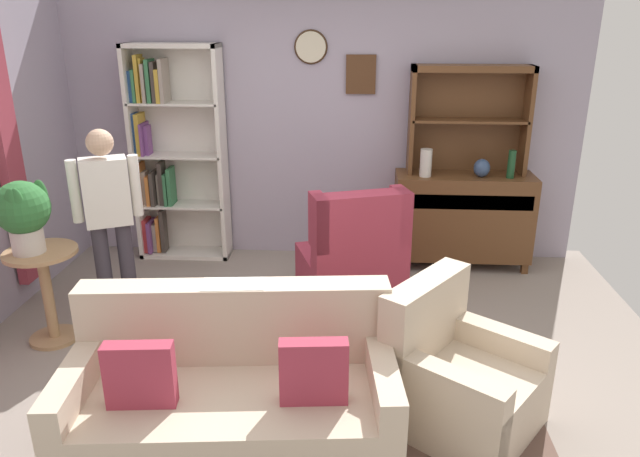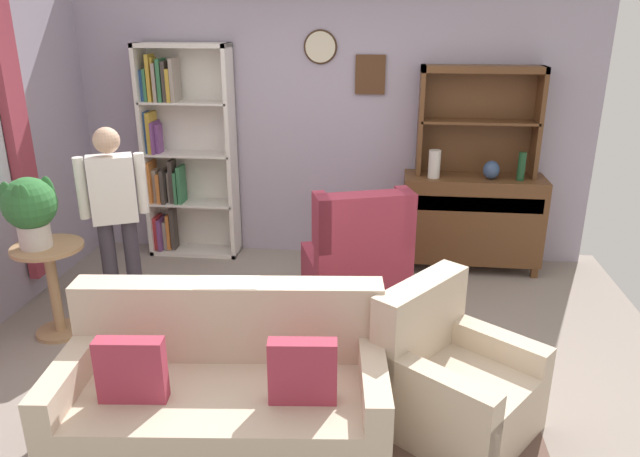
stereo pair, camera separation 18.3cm
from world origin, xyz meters
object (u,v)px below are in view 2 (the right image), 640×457
at_px(bookshelf, 181,152).
at_px(bottle_wine, 522,166).
at_px(potted_plant_small, 110,311).
at_px(plant_stand, 53,280).
at_px(book_stack, 262,295).
at_px(armchair_floral, 453,384).
at_px(vase_tall, 434,164).
at_px(person_reading, 115,210).
at_px(coffee_table, 271,312).
at_px(potted_plant_large, 30,207).
at_px(sideboard, 471,218).
at_px(sideboard_hutch, 480,106).
at_px(vase_round, 491,170).
at_px(couch_floral, 225,397).
at_px(wingback_chair, 357,263).

height_order(bookshelf, bottle_wine, bookshelf).
relative_size(bottle_wine, potted_plant_small, 0.90).
bearing_deg(plant_stand, book_stack, -2.29).
bearing_deg(armchair_floral, vase_tall, 89.96).
bearing_deg(person_reading, armchair_floral, -24.42).
bearing_deg(coffee_table, vase_tall, 54.57).
distance_m(potted_plant_large, book_stack, 1.79).
relative_size(sideboard, sideboard_hutch, 1.18).
bearing_deg(bookshelf, coffee_table, -56.58).
relative_size(sideboard_hutch, vase_tall, 4.25).
height_order(vase_tall, potted_plant_small, vase_tall).
relative_size(plant_stand, person_reading, 0.47).
height_order(sideboard, coffee_table, sideboard).
bearing_deg(sideboard_hutch, vase_round, -53.52).
xyz_separation_m(bookshelf, person_reading, (-0.08, -1.39, -0.15)).
height_order(bookshelf, couch_floral, bookshelf).
distance_m(armchair_floral, book_stack, 1.49).
height_order(sideboard_hutch, vase_round, sideboard_hutch).
height_order(bottle_wine, person_reading, person_reading).
height_order(sideboard, potted_plant_large, potted_plant_large).
height_order(sideboard, potted_plant_small, sideboard).
bearing_deg(couch_floral, wingback_chair, 70.56).
height_order(vase_round, bottle_wine, bottle_wine).
distance_m(sideboard_hutch, wingback_chair, 1.88).
xyz_separation_m(bottle_wine, book_stack, (-2.08, -1.64, -0.60)).
bearing_deg(person_reading, sideboard_hutch, 25.69).
relative_size(couch_floral, plant_stand, 2.55).
bearing_deg(book_stack, bookshelf, 122.73).
distance_m(wingback_chair, person_reading, 1.99).
bearing_deg(armchair_floral, coffee_table, 151.81).
xyz_separation_m(sideboard, sideboard_hutch, (0.00, 0.11, 1.05)).
distance_m(couch_floral, wingback_chair, 1.94).
bearing_deg(armchair_floral, wingback_chair, 113.16).
distance_m(sideboard, couch_floral, 3.24).
distance_m(bottle_wine, book_stack, 2.72).
xyz_separation_m(bookshelf, book_stack, (1.17, -1.82, -0.61)).
distance_m(vase_tall, person_reading, 2.83).
height_order(armchair_floral, potted_plant_small, armchair_floral).
height_order(couch_floral, plant_stand, couch_floral).
height_order(sideboard_hutch, plant_stand, sideboard_hutch).
relative_size(bookshelf, couch_floral, 1.12).
relative_size(vase_round, couch_floral, 0.09).
height_order(sideboard, sideboard_hutch, sideboard_hutch).
distance_m(sideboard, armchair_floral, 2.50).
distance_m(vase_round, couch_floral, 3.32).
bearing_deg(potted_plant_large, armchair_floral, -14.02).
xyz_separation_m(sideboard, vase_tall, (-0.39, -0.08, 0.54)).
height_order(armchair_floral, person_reading, person_reading).
bearing_deg(couch_floral, vase_round, 55.91).
relative_size(vase_round, plant_stand, 0.23).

